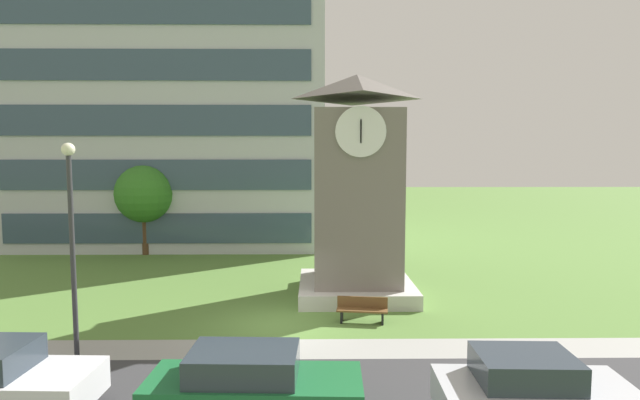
# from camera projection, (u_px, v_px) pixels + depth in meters

# --- Properties ---
(ground_plane) EXTENTS (160.00, 160.00, 0.00)m
(ground_plane) POSITION_uv_depth(u_px,v_px,m) (278.00, 325.00, 17.46)
(ground_plane) COLOR #567F38
(kerb_strip) EXTENTS (120.00, 1.60, 0.01)m
(kerb_strip) POSITION_uv_depth(u_px,v_px,m) (273.00, 349.00, 15.30)
(kerb_strip) COLOR #9E9E99
(kerb_strip) RESTS_ON ground
(office_building) EXTENTS (20.01, 15.13, 22.40)m
(office_building) POSITION_uv_depth(u_px,v_px,m) (186.00, 84.00, 36.57)
(office_building) COLOR #B7BCC6
(office_building) RESTS_ON ground
(clock_tower) EXTENTS (4.75, 4.75, 9.24)m
(clock_tower) POSITION_uv_depth(u_px,v_px,m) (356.00, 199.00, 20.96)
(clock_tower) COLOR slate
(clock_tower) RESTS_ON ground
(park_bench) EXTENTS (1.85, 0.72, 0.88)m
(park_bench) POSITION_uv_depth(u_px,v_px,m) (362.00, 309.00, 17.76)
(park_bench) COLOR brown
(park_bench) RESTS_ON ground
(street_lamp) EXTENTS (0.36, 0.36, 6.25)m
(street_lamp) POSITION_uv_depth(u_px,v_px,m) (72.00, 229.00, 13.95)
(street_lamp) COLOR #333338
(street_lamp) RESTS_ON ground
(tree_by_building) EXTENTS (3.43, 3.43, 5.38)m
(tree_by_building) POSITION_uv_depth(u_px,v_px,m) (144.00, 194.00, 29.82)
(tree_by_building) COLOR #513823
(tree_by_building) RESTS_ON ground
(parked_car_green) EXTENTS (4.74, 2.08, 1.69)m
(parked_car_green) POSITION_uv_depth(u_px,v_px,m) (252.00, 387.00, 10.91)
(parked_car_green) COLOR #1E6B38
(parked_car_green) RESTS_ON ground
(parked_car_silver) EXTENTS (4.10, 2.05, 1.69)m
(parked_car_silver) POSITION_uv_depth(u_px,v_px,m) (531.00, 392.00, 10.67)
(parked_car_silver) COLOR silver
(parked_car_silver) RESTS_ON ground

